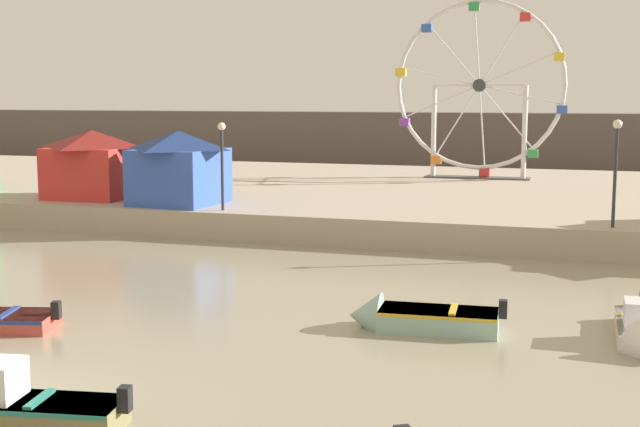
# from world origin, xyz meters

# --- Properties ---
(quay_promenade) EXTENTS (110.00, 24.83, 1.13)m
(quay_promenade) POSITION_xyz_m (0.00, 30.66, 0.56)
(quay_promenade) COLOR tan
(quay_promenade) RESTS_ON ground_plane
(distant_town_skyline) EXTENTS (140.00, 3.00, 4.40)m
(distant_town_skyline) POSITION_xyz_m (0.00, 56.29, 2.20)
(distant_town_skyline) COLOR #564C47
(distant_town_skyline) RESTS_ON ground_plane
(motorboat_seafoam) EXTENTS (3.93, 1.54, 1.22)m
(motorboat_seafoam) POSITION_xyz_m (6.64, 8.01, 0.29)
(motorboat_seafoam) COLOR #93BCAD
(motorboat_seafoam) RESTS_ON ground_plane
(ferris_wheel_white_frame) EXTENTS (9.49, 1.20, 9.89)m
(ferris_wheel_white_frame) POSITION_xyz_m (4.66, 35.77, 6.10)
(ferris_wheel_white_frame) COLOR silver
(ferris_wheel_white_frame) RESTS_ON quay_promenade
(carnival_booth_red_striped) EXTENTS (4.04, 4.01, 3.08)m
(carnival_booth_red_striped) POSITION_xyz_m (-10.89, 21.31, 2.73)
(carnival_booth_red_striped) COLOR red
(carnival_booth_red_striped) RESTS_ON quay_promenade
(carnival_booth_blue_tent) EXTENTS (3.89, 4.09, 3.14)m
(carnival_booth_blue_tent) POSITION_xyz_m (-6.07, 20.37, 2.76)
(carnival_booth_blue_tent) COLOR #3356B7
(carnival_booth_blue_tent) RESTS_ON quay_promenade
(promenade_lamp_near) EXTENTS (0.32, 0.32, 3.79)m
(promenade_lamp_near) POSITION_xyz_m (11.52, 19.14, 3.62)
(promenade_lamp_near) COLOR #2D2D33
(promenade_lamp_near) RESTS_ON quay_promenade
(promenade_lamp_far) EXTENTS (0.32, 0.32, 3.55)m
(promenade_lamp_far) POSITION_xyz_m (-3.48, 19.10, 3.48)
(promenade_lamp_far) COLOR #2D2D33
(promenade_lamp_far) RESTS_ON quay_promenade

